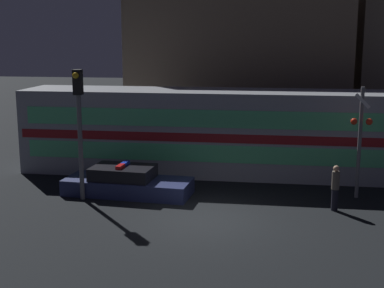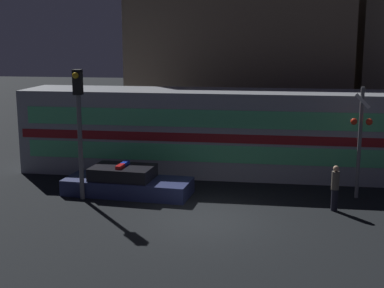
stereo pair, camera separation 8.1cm
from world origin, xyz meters
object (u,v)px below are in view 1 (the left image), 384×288
object	(u,v)px
pedestrian	(335,187)
traffic_light_corner	(79,117)
crossing_signal_near	(360,137)
police_car	(127,183)
train	(248,133)

from	to	relation	value
pedestrian	traffic_light_corner	bearing A→B (deg)	-179.90
crossing_signal_near	police_car	bearing A→B (deg)	-174.78
traffic_light_corner	train	bearing A→B (deg)	38.60
pedestrian	police_car	bearing A→B (deg)	173.54
police_car	pedestrian	xyz separation A→B (m)	(7.65, -0.87, 0.39)
pedestrian	train	bearing A→B (deg)	124.47
pedestrian	crossing_signal_near	size ratio (longest dim) A/B	0.39
crossing_signal_near	traffic_light_corner	world-z (taller)	traffic_light_corner
police_car	crossing_signal_near	size ratio (longest dim) A/B	1.19
police_car	crossing_signal_near	world-z (taller)	crossing_signal_near
train	crossing_signal_near	bearing A→B (deg)	-35.76
police_car	crossing_signal_near	distance (m)	8.88
train	pedestrian	bearing A→B (deg)	-55.53
pedestrian	traffic_light_corner	size ratio (longest dim) A/B	0.34
crossing_signal_near	traffic_light_corner	size ratio (longest dim) A/B	0.87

